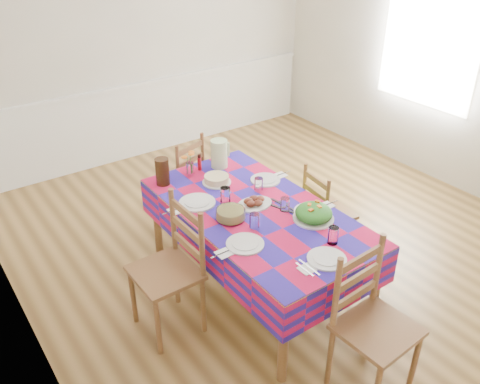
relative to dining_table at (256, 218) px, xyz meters
The scene contains 23 objects.
room 0.99m from the dining_table, 32.91° to the left, with size 4.58×5.08×2.78m.
wainscot 2.93m from the dining_table, 78.34° to the left, with size 4.41×0.06×0.92m.
window_right 3.02m from the dining_table, 13.60° to the left, with size 1.40×1.40×0.00m, color white.
dining_table is the anchor object (origin of this frame).
setting_near_head 0.74m from the dining_table, 85.83° to the right, with size 0.42×0.28×0.13m.
setting_left_near 0.41m from the dining_table, 135.53° to the right, with size 0.48×0.29×0.13m.
setting_left_far 0.41m from the dining_table, 131.78° to the left, with size 0.52×0.31×0.14m.
setting_right_near 0.36m from the dining_table, 42.03° to the right, with size 0.48×0.28×0.12m.
setting_right_far 0.42m from the dining_table, 44.37° to the left, with size 0.47×0.27×0.12m.
meat_platter 0.12m from the dining_table, 66.40° to the left, with size 0.30×0.21×0.06m.
salad_platter 0.46m from the dining_table, 53.35° to the right, with size 0.31×0.31×0.13m.
pasta_bowl 0.26m from the dining_table, behind, with size 0.22×0.22×0.08m.
cake 0.54m from the dining_table, 91.56° to the left, with size 0.24×0.24×0.07m.
serving_utensils 0.23m from the dining_table, 28.06° to the right, with size 0.14×0.30×0.01m.
flower_vase 0.80m from the dining_table, 99.18° to the left, with size 0.14×0.12×0.22m.
hot_sauce 0.83m from the dining_table, 90.27° to the left, with size 0.04×0.04×0.15m, color #AE0D17.
green_pitcher 0.81m from the dining_table, 77.43° to the left, with size 0.15×0.15×0.25m, color #C2E6A2.
tea_pitcher 0.89m from the dining_table, 116.43° to the left, with size 0.11×0.11×0.23m, color black.
name_card 0.93m from the dining_table, 91.50° to the right, with size 0.08×0.03×0.02m, color silver.
chair_near 1.20m from the dining_table, 90.12° to the right, with size 0.47×0.45×1.02m.
chair_far 1.22m from the dining_table, 89.35° to the left, with size 0.51×0.50×0.92m.
chair_left 0.77m from the dining_table, behind, with size 0.44×0.46×1.03m.
chair_right 0.80m from the dining_table, ahead, with size 0.41×0.43×0.86m.
Camera 1 is at (-2.60, -2.99, 2.78)m, focal length 38.00 mm.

